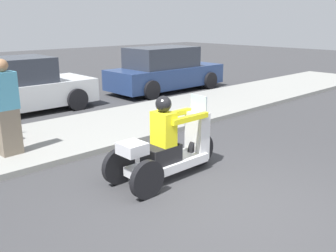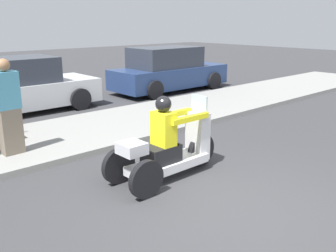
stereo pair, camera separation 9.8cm
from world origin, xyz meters
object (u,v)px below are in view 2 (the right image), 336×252
(motorcycle_trike, at_px, (168,149))
(parked_car_lot_right, at_px, (16,87))
(spectator_far_back, at_px, (8,109))
(parked_car_lot_center, at_px, (169,71))

(motorcycle_trike, relative_size, parked_car_lot_right, 0.49)
(motorcycle_trike, xyz_separation_m, spectator_far_back, (-1.61, 2.61, 0.48))
(spectator_far_back, bearing_deg, parked_car_lot_center, 25.49)
(parked_car_lot_center, bearing_deg, spectator_far_back, -154.51)
(parked_car_lot_right, bearing_deg, parked_car_lot_center, -3.45)
(parked_car_lot_right, bearing_deg, spectator_far_back, -112.32)
(motorcycle_trike, bearing_deg, spectator_far_back, 121.70)
(motorcycle_trike, relative_size, spectator_far_back, 1.21)
(motorcycle_trike, bearing_deg, parked_car_lot_right, 90.92)
(motorcycle_trike, xyz_separation_m, parked_car_lot_right, (-0.10, 6.29, 0.23))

